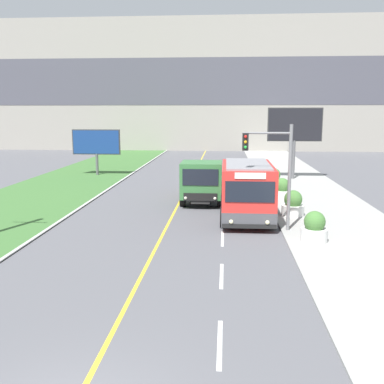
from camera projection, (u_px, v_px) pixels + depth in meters
name	position (u px, v px, depth m)	size (l,w,h in m)	color
lane_marking_centre	(116.00, 358.00, 10.29)	(2.88, 140.00, 0.01)	gold
apartment_block_background	(207.00, 86.00, 66.72)	(80.00, 8.04, 18.57)	gray
city_bus	(247.00, 192.00, 23.11)	(2.70, 5.61, 2.98)	red
dump_truck	(202.00, 182.00, 27.53)	(2.51, 6.75, 2.63)	black
traffic_light_mast	(274.00, 163.00, 20.62)	(2.28, 0.32, 5.01)	slate
billboard_large	(295.00, 127.00, 36.61)	(4.42, 0.24, 5.89)	#59595B
billboard_small	(96.00, 143.00, 39.44)	(4.24, 0.24, 4.03)	#59595B
planter_round_near	(314.00, 228.00, 19.16)	(1.14, 1.14, 1.33)	silver
planter_round_second	(293.00, 204.00, 24.00)	(1.20, 1.20, 1.37)	silver
planter_round_third	(282.00, 189.00, 28.83)	(1.20, 1.20, 1.30)	silver
planter_round_far	(274.00, 178.00, 33.66)	(1.17, 1.17, 1.31)	silver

